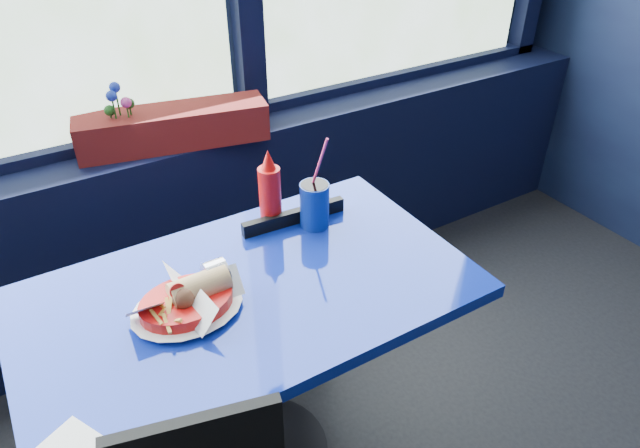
{
  "coord_description": "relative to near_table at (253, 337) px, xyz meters",
  "views": [
    {
      "loc": [
        -0.14,
        0.9,
        1.75
      ],
      "look_at": [
        0.51,
        1.98,
        0.9
      ],
      "focal_mm": 32.0,
      "sensor_mm": 36.0,
      "label": 1
    }
  ],
  "objects": [
    {
      "name": "flower_vase",
      "position": [
        -0.07,
        0.86,
        0.31
      ],
      "size": [
        0.13,
        0.14,
        0.26
      ],
      "rotation": [
        0.0,
        0.0,
        -0.05
      ],
      "color": "silver",
      "rests_on": "window_sill"
    },
    {
      "name": "chair_near_back",
      "position": [
        0.25,
        0.31,
        -0.11
      ],
      "size": [
        0.38,
        0.38,
        0.79
      ],
      "rotation": [
        0.0,
        0.0,
        3.08
      ],
      "color": "black",
      "rests_on": "ground"
    },
    {
      "name": "planter_box",
      "position": [
        0.1,
        0.84,
        0.3
      ],
      "size": [
        0.71,
        0.31,
        0.14
      ],
      "primitive_type": "cube",
      "rotation": [
        0.0,
        0.0,
        -0.21
      ],
      "color": "maroon",
      "rests_on": "window_sill"
    },
    {
      "name": "near_table",
      "position": [
        0.0,
        0.0,
        0.0
      ],
      "size": [
        1.2,
        0.7,
        0.75
      ],
      "color": "black",
      "rests_on": "ground"
    },
    {
      "name": "soda_cup",
      "position": [
        0.31,
        0.17,
        0.26
      ],
      "size": [
        0.09,
        0.09,
        0.31
      ],
      "rotation": [
        0.0,
        0.0,
        -0.15
      ],
      "color": "navy",
      "rests_on": "near_table"
    },
    {
      "name": "food_basket",
      "position": [
        -0.16,
        -0.0,
        0.22
      ],
      "size": [
        0.32,
        0.32,
        0.09
      ],
      "rotation": [
        0.0,
        0.0,
        -0.41
      ],
      "color": "red",
      "rests_on": "near_table"
    },
    {
      "name": "ketchup_bottle",
      "position": [
        0.2,
        0.25,
        0.29
      ],
      "size": [
        0.07,
        0.07,
        0.25
      ],
      "color": "red",
      "rests_on": "near_table"
    },
    {
      "name": "window_sill",
      "position": [
        -0.3,
        0.87,
        -0.17
      ],
      "size": [
        5.0,
        0.26,
        0.8
      ],
      "primitive_type": "cube",
      "color": "black",
      "rests_on": "ground"
    }
  ]
}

